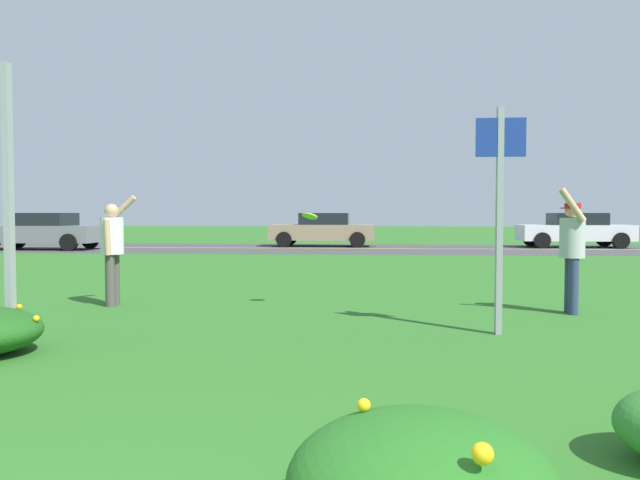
{
  "coord_description": "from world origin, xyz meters",
  "views": [
    {
      "loc": [
        1.15,
        -1.04,
        1.39
      ],
      "look_at": [
        0.33,
        8.8,
        0.98
      ],
      "focal_mm": 34.75,
      "sensor_mm": 36.0,
      "label": 1
    }
  ],
  "objects_px": {
    "person_catcher_red_cap_gray_shirt": "(572,246)",
    "car_white_center_left": "(575,230)",
    "person_thrower_white_shirt": "(112,245)",
    "car_gray_rightmost": "(42,231)",
    "car_tan_center_right": "(323,229)",
    "sign_post_near_path": "(9,206)",
    "sign_post_by_roadside": "(500,197)",
    "frisbee_lime": "(310,216)"
  },
  "relations": [
    {
      "from": "person_catcher_red_cap_gray_shirt",
      "to": "car_white_center_left",
      "type": "height_order",
      "value": "person_catcher_red_cap_gray_shirt"
    },
    {
      "from": "sign_post_near_path",
      "to": "sign_post_by_roadside",
      "type": "relative_size",
      "value": 1.13
    },
    {
      "from": "person_thrower_white_shirt",
      "to": "car_tan_center_right",
      "type": "distance_m",
      "value": 17.82
    },
    {
      "from": "sign_post_near_path",
      "to": "car_white_center_left",
      "type": "relative_size",
      "value": 0.66
    },
    {
      "from": "person_catcher_red_cap_gray_shirt",
      "to": "sign_post_near_path",
      "type": "bearing_deg",
      "value": -157.74
    },
    {
      "from": "sign_post_by_roadside",
      "to": "car_gray_rightmost",
      "type": "bearing_deg",
      "value": 131.7
    },
    {
      "from": "person_catcher_red_cap_gray_shirt",
      "to": "car_white_center_left",
      "type": "xyz_separation_m",
      "value": [
        5.76,
        17.93,
        -0.2
      ]
    },
    {
      "from": "frisbee_lime",
      "to": "sign_post_near_path",
      "type": "bearing_deg",
      "value": -134.74
    },
    {
      "from": "person_thrower_white_shirt",
      "to": "car_white_center_left",
      "type": "distance_m",
      "value": 21.67
    },
    {
      "from": "person_thrower_white_shirt",
      "to": "person_catcher_red_cap_gray_shirt",
      "type": "height_order",
      "value": "person_catcher_red_cap_gray_shirt"
    },
    {
      "from": "car_white_center_left",
      "to": "car_gray_rightmost",
      "type": "height_order",
      "value": "same"
    },
    {
      "from": "frisbee_lime",
      "to": "car_gray_rightmost",
      "type": "xyz_separation_m",
      "value": [
        -12.04,
        14.35,
        -0.62
      ]
    },
    {
      "from": "sign_post_near_path",
      "to": "sign_post_by_roadside",
      "type": "bearing_deg",
      "value": 11.6
    },
    {
      "from": "person_catcher_red_cap_gray_shirt",
      "to": "car_white_center_left",
      "type": "distance_m",
      "value": 18.83
    },
    {
      "from": "person_catcher_red_cap_gray_shirt",
      "to": "car_gray_rightmost",
      "type": "distance_m",
      "value": 21.44
    },
    {
      "from": "sign_post_near_path",
      "to": "person_catcher_red_cap_gray_shirt",
      "type": "height_order",
      "value": "sign_post_near_path"
    },
    {
      "from": "person_thrower_white_shirt",
      "to": "sign_post_by_roadside",
      "type": "bearing_deg",
      "value": -18.59
    },
    {
      "from": "person_thrower_white_shirt",
      "to": "frisbee_lime",
      "type": "distance_m",
      "value": 3.04
    },
    {
      "from": "person_thrower_white_shirt",
      "to": "sign_post_near_path",
      "type": "bearing_deg",
      "value": -87.36
    },
    {
      "from": "sign_post_by_roadside",
      "to": "car_gray_rightmost",
      "type": "distance_m",
      "value": 21.68
    },
    {
      "from": "sign_post_near_path",
      "to": "car_gray_rightmost",
      "type": "bearing_deg",
      "value": 118.0
    },
    {
      "from": "person_catcher_red_cap_gray_shirt",
      "to": "car_tan_center_right",
      "type": "bearing_deg",
      "value": 105.24
    },
    {
      "from": "sign_post_near_path",
      "to": "car_tan_center_right",
      "type": "bearing_deg",
      "value": 85.36
    },
    {
      "from": "car_white_center_left",
      "to": "car_tan_center_right",
      "type": "height_order",
      "value": "same"
    },
    {
      "from": "sign_post_by_roadside",
      "to": "car_white_center_left",
      "type": "relative_size",
      "value": 0.58
    },
    {
      "from": "person_thrower_white_shirt",
      "to": "car_gray_rightmost",
      "type": "xyz_separation_m",
      "value": [
        -9.04,
        14.37,
        -0.19
      ]
    },
    {
      "from": "person_thrower_white_shirt",
      "to": "car_tan_center_right",
      "type": "height_order",
      "value": "person_thrower_white_shirt"
    },
    {
      "from": "car_tan_center_right",
      "to": "sign_post_near_path",
      "type": "bearing_deg",
      "value": -94.64
    },
    {
      "from": "frisbee_lime",
      "to": "car_white_center_left",
      "type": "xyz_separation_m",
      "value": [
        9.45,
        17.72,
        -0.62
      ]
    },
    {
      "from": "sign_post_near_path",
      "to": "car_tan_center_right",
      "type": "distance_m",
      "value": 20.7
    },
    {
      "from": "sign_post_by_roadside",
      "to": "car_gray_rightmost",
      "type": "xyz_separation_m",
      "value": [
        -14.41,
        16.17,
        -0.84
      ]
    },
    {
      "from": "person_thrower_white_shirt",
      "to": "car_gray_rightmost",
      "type": "bearing_deg",
      "value": 122.18
    },
    {
      "from": "person_thrower_white_shirt",
      "to": "car_tan_center_right",
      "type": "xyz_separation_m",
      "value": [
        1.81,
        17.73,
        -0.19
      ]
    },
    {
      "from": "car_tan_center_right",
      "to": "car_gray_rightmost",
      "type": "distance_m",
      "value": 11.36
    },
    {
      "from": "sign_post_by_roadside",
      "to": "frisbee_lime",
      "type": "distance_m",
      "value": 3.0
    },
    {
      "from": "sign_post_by_roadside",
      "to": "person_catcher_red_cap_gray_shirt",
      "type": "height_order",
      "value": "sign_post_by_roadside"
    },
    {
      "from": "person_thrower_white_shirt",
      "to": "car_gray_rightmost",
      "type": "distance_m",
      "value": 16.97
    },
    {
      "from": "frisbee_lime",
      "to": "car_gray_rightmost",
      "type": "relative_size",
      "value": 0.05
    },
    {
      "from": "sign_post_near_path",
      "to": "frisbee_lime",
      "type": "height_order",
      "value": "sign_post_near_path"
    },
    {
      "from": "person_catcher_red_cap_gray_shirt",
      "to": "car_gray_rightmost",
      "type": "relative_size",
      "value": 0.39
    },
    {
      "from": "sign_post_near_path",
      "to": "car_tan_center_right",
      "type": "height_order",
      "value": "sign_post_near_path"
    },
    {
      "from": "person_thrower_white_shirt",
      "to": "frisbee_lime",
      "type": "height_order",
      "value": "person_thrower_white_shirt"
    }
  ]
}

